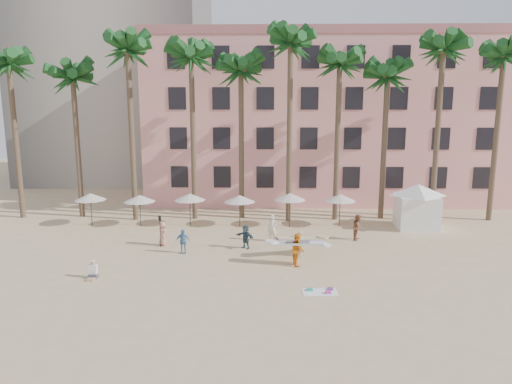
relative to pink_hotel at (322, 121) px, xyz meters
The scene contains 11 objects.
ground 28.09m from the pink_hotel, 105.07° to the right, with size 120.00×120.00×0.00m, color #D1B789.
pink_hotel is the anchor object (origin of this frame).
palm_row 13.71m from the pink_hotel, 120.56° to the right, with size 44.40×5.40×16.30m.
umbrella_row 17.73m from the pink_hotel, 126.53° to the right, with size 22.50×2.70×2.73m.
cabana 16.12m from the pink_hotel, 66.47° to the right, with size 4.76×4.76×3.50m.
beach_towel 28.07m from the pink_hotel, 96.45° to the right, with size 1.84×1.08×0.14m.
carrier_yellow 22.35m from the pink_hotel, 99.97° to the right, with size 3.25×1.63×1.66m.
carrier_white 24.02m from the pink_hotel, 99.95° to the right, with size 3.30×1.32×1.96m.
beachgoers 20.91m from the pink_hotel, 108.97° to the right, with size 14.70×4.18×1.92m.
paddle 24.20m from the pink_hotel, 124.14° to the right, with size 0.18×0.04×2.23m.
seated_man 30.49m from the pink_hotel, 121.75° to the right, with size 0.45×0.78×1.01m.
Camera 1 is at (1.14, -23.05, 9.40)m, focal length 32.00 mm.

